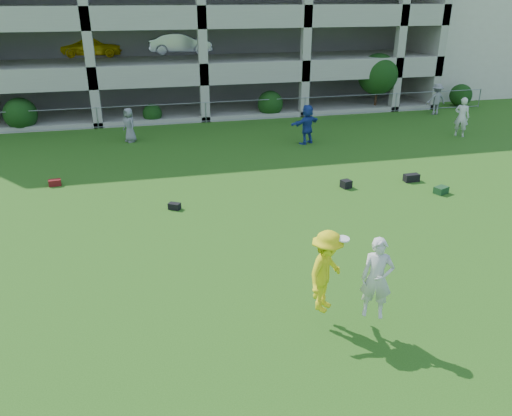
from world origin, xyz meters
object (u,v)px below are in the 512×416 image
object	(u,v)px
bystander_e	(462,117)
bystander_f	(436,99)
bystander_d	(307,124)
bystander_c	(129,125)
frisbee_contest	(338,273)
crate_d	(346,184)
stucco_building	(473,19)
parking_garage	(184,7)

from	to	relation	value
bystander_e	bystander_f	world-z (taller)	bystander_e
bystander_d	bystander_e	bearing A→B (deg)	148.67
bystander_c	bystander_f	size ratio (longest dim) A/B	0.91
bystander_d	bystander_c	bearing A→B (deg)	-42.97
bystander_e	frisbee_contest	distance (m)	18.48
crate_d	frisbee_contest	distance (m)	8.93
crate_d	bystander_e	bearing A→B (deg)	32.86
stucco_building	bystander_e	distance (m)	18.83
bystander_d	bystander_f	distance (m)	10.70
stucco_building	frisbee_contest	distance (m)	36.99
bystander_e	bystander_f	distance (m)	5.12
bystander_e	frisbee_contest	size ratio (longest dim) A/B	1.02
stucco_building	bystander_e	xyz separation A→B (m)	(-10.54, -15.09, -3.98)
bystander_d	bystander_e	world-z (taller)	bystander_e
frisbee_contest	parking_garage	bearing A→B (deg)	90.11
bystander_c	bystander_f	bearing A→B (deg)	65.18
bystander_e	parking_garage	size ratio (longest dim) A/B	0.07
bystander_f	crate_d	bearing A→B (deg)	48.02
bystander_f	frisbee_contest	bearing A→B (deg)	55.45
stucco_building	parking_garage	world-z (taller)	parking_garage
frisbee_contest	parking_garage	xyz separation A→B (m)	(-0.06, 28.48, 4.65)
bystander_d	crate_d	distance (m)	6.29
stucco_building	bystander_c	distance (m)	30.15
bystander_f	parking_garage	xyz separation A→B (m)	(-14.04, 9.92, 5.08)
frisbee_contest	bystander_c	bearing A→B (deg)	104.58
bystander_e	parking_garage	xyz separation A→B (m)	(-12.47, 14.79, 5.00)
bystander_e	parking_garage	bearing A→B (deg)	-2.18
stucco_building	bystander_e	size ratio (longest dim) A/B	7.88
bystander_d	parking_garage	size ratio (longest dim) A/B	0.06
bystander_f	crate_d	world-z (taller)	bystander_f
stucco_building	bystander_d	world-z (taller)	stucco_building
stucco_building	bystander_e	world-z (taller)	stucco_building
bystander_c	parking_garage	xyz separation A→B (m)	(4.27, 11.84, 5.16)
bystander_c	bystander_f	distance (m)	18.42
crate_d	parking_garage	bearing A→B (deg)	100.36
bystander_d	stucco_building	bearing A→B (deg)	-169.63
bystander_d	frisbee_contest	bearing A→B (deg)	46.25
bystander_e	crate_d	xyz separation A→B (m)	(-8.74, -5.64, -0.87)
bystander_f	crate_d	distance (m)	14.75
stucco_building	bystander_f	distance (m)	14.19
bystander_c	bystander_d	distance (m)	8.85
stucco_building	bystander_d	size ratio (longest dim) A/B	8.27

